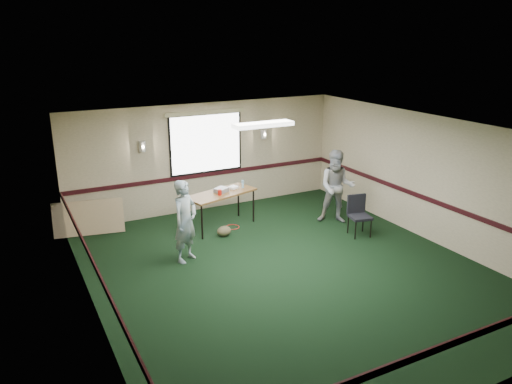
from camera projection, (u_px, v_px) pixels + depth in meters
name	position (u px, v px, depth m)	size (l,w,h in m)	color
ground	(288.00, 270.00, 9.48)	(8.00, 8.00, 0.00)	black
room_shell	(238.00, 165.00, 10.79)	(8.00, 8.02, 8.00)	tan
folding_table	(221.00, 195.00, 11.38)	(1.79, 1.11, 0.84)	brown
projector	(221.00, 190.00, 11.39)	(0.29, 0.24, 0.10)	gray
game_console	(233.00, 187.00, 11.66)	(0.21, 0.17, 0.05)	white
red_cup	(220.00, 192.00, 11.16)	(0.09, 0.09, 0.13)	#B1150B
water_bottle	(243.00, 184.00, 11.68)	(0.06, 0.06, 0.19)	#7EB3CE
duffel_bag	(224.00, 231.00, 11.06)	(0.33, 0.25, 0.23)	#494529
cable_coil	(232.00, 227.00, 11.57)	(0.33, 0.33, 0.02)	red
folded_table	(89.00, 218.00, 11.08)	(1.51, 0.06, 0.78)	tan
conference_chair	(358.00, 212.00, 11.05)	(0.52, 0.54, 0.90)	black
person_left	(185.00, 221.00, 9.67)	(0.60, 0.39, 1.65)	#41668F
person_right	(337.00, 187.00, 11.65)	(0.85, 0.66, 1.75)	#7487B5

